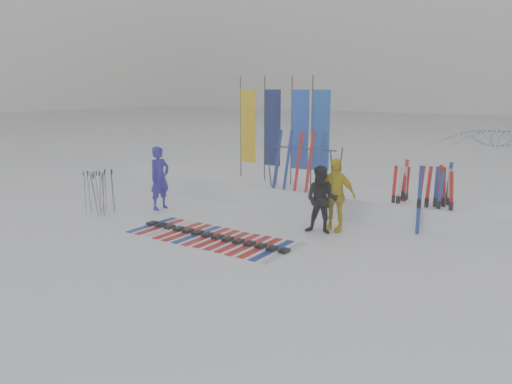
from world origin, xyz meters
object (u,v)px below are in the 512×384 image
Objects in this scene: person_yellow at (335,195)px; ski_rack at (304,162)px; ski_row at (212,236)px; person_black at (321,200)px; tent_canopy at (493,174)px; person_blue at (160,178)px.

ski_rack reaches higher than person_yellow.
ski_row is (-2.11, -2.16, -0.86)m from person_yellow.
ski_rack is (-1.47, 1.80, 0.56)m from person_black.
person_black is 2.75m from ski_row.
tent_canopy is 7.40m from ski_row.
person_black is 0.91× the size of person_yellow.
person_yellow is at bearing -76.28° from person_blue.
person_black is 0.43m from person_yellow.
ski_row is at bearing -135.99° from person_yellow.
ski_row is at bearing -109.56° from person_blue.
ski_row is at bearing -97.49° from ski_rack.
ski_row is at bearing -150.69° from person_black.
person_yellow reaches higher than ski_row.
person_black is at bearing -133.10° from tent_canopy.
person_black is 2.39m from ski_rack.
tent_canopy is 0.69× the size of ski_row.
tent_canopy is 1.38× the size of ski_rack.
person_blue is 4.97m from person_black.
person_blue is 1.01× the size of person_yellow.
person_blue is 0.65× the size of tent_canopy.
tent_canopy is at bearing 19.05° from ski_rack.
ski_row is (-5.13, -5.18, -1.23)m from tent_canopy.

